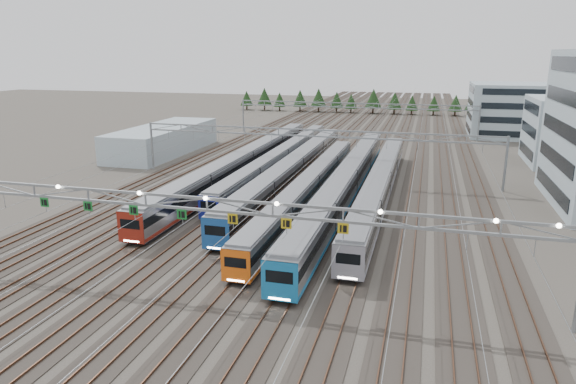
% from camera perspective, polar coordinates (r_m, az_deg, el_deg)
% --- Properties ---
extents(ground, '(400.00, 400.00, 0.00)m').
position_cam_1_polar(ground, '(44.90, -8.61, -10.34)').
color(ground, '#47423A').
rests_on(ground, ground).
extents(track_bed, '(54.00, 260.00, 5.42)m').
position_cam_1_polar(track_bed, '(139.06, 8.21, 7.71)').
color(track_bed, '#2D2823').
rests_on(track_bed, ground).
extents(train_a, '(2.95, 67.96, 3.85)m').
position_cam_1_polar(train_a, '(83.56, -4.79, 3.37)').
color(train_a, black).
rests_on(train_a, ground).
extents(train_b, '(2.61, 60.82, 3.39)m').
position_cam_1_polar(train_b, '(87.37, -0.77, 3.78)').
color(train_b, black).
rests_on(train_b, ground).
extents(train_c, '(2.94, 61.12, 3.83)m').
position_cam_1_polar(train_c, '(78.18, 0.69, 2.59)').
color(train_c, black).
rests_on(train_c, ground).
extents(train_d, '(2.65, 55.44, 3.45)m').
position_cam_1_polar(train_d, '(68.56, 2.41, 0.61)').
color(train_d, black).
rests_on(train_d, ground).
extents(train_e, '(2.99, 66.07, 3.89)m').
position_cam_1_polar(train_e, '(70.51, 6.51, 1.12)').
color(train_e, black).
rests_on(train_e, ground).
extents(train_f, '(2.85, 57.05, 3.71)m').
position_cam_1_polar(train_f, '(70.72, 10.20, 0.94)').
color(train_f, black).
rests_on(train_f, ground).
extents(gantry_near, '(56.36, 0.61, 8.08)m').
position_cam_1_polar(gantry_near, '(42.27, -9.11, -1.69)').
color(gantry_near, gray).
rests_on(gantry_near, ground).
extents(gantry_mid, '(56.36, 0.36, 8.00)m').
position_cam_1_polar(gantry_mid, '(79.76, 2.82, 5.91)').
color(gantry_mid, gray).
rests_on(gantry_mid, ground).
extents(gantry_far, '(56.36, 0.36, 8.00)m').
position_cam_1_polar(gantry_far, '(123.72, 7.40, 9.11)').
color(gantry_far, gray).
rests_on(gantry_far, ground).
extents(depot_bldg_mid, '(14.00, 16.00, 11.68)m').
position_cam_1_polar(depot_bldg_mid, '(103.62, 28.99, 5.88)').
color(depot_bldg_mid, '#AAC4CC').
rests_on(depot_bldg_mid, ground).
extents(depot_bldg_north, '(22.00, 18.00, 12.36)m').
position_cam_1_polar(depot_bldg_north, '(134.10, 24.28, 8.29)').
color(depot_bldg_north, '#AAC4CC').
rests_on(depot_bldg_north, ground).
extents(west_shed, '(10.00, 30.00, 5.18)m').
position_cam_1_polar(west_shed, '(105.58, -13.67, 5.70)').
color(west_shed, '#AAC4CC').
rests_on(west_shed, ground).
extents(treeline, '(81.20, 5.60, 7.02)m').
position_cam_1_polar(treeline, '(173.19, 7.30, 10.10)').
color(treeline, '#332114').
rests_on(treeline, ground).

